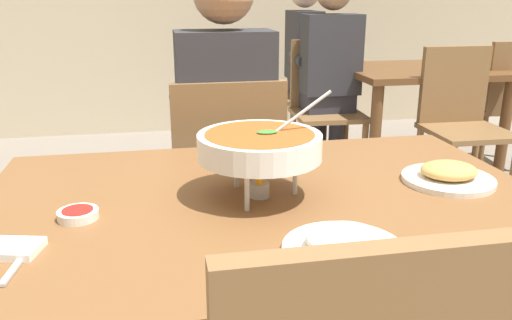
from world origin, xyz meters
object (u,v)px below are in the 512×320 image
at_px(chair_bg_right, 460,116).
at_px(patron_bg_left, 329,66).
at_px(rice_plate, 344,244).
at_px(dining_table_far, 419,87).
at_px(sauce_dish, 78,214).
at_px(chair_bg_left, 325,101).
at_px(chair_bg_middle, 318,88).
at_px(chair_diner_main, 227,176).
at_px(patron_bg_middle, 308,56).
at_px(dining_table_main, 267,232).
at_px(diner_main, 224,116).
at_px(chair_bg_corner, 508,99).
at_px(curry_bowl, 260,146).
at_px(appetizer_plate, 448,175).

relative_size(chair_bg_right, patron_bg_left, 0.69).
relative_size(rice_plate, dining_table_far, 0.24).
height_order(sauce_dish, patron_bg_left, patron_bg_left).
distance_m(chair_bg_left, chair_bg_middle, 0.49).
relative_size(chair_diner_main, rice_plate, 3.75).
height_order(dining_table_far, chair_bg_middle, chair_bg_middle).
height_order(chair_bg_right, patron_bg_left, patron_bg_left).
xyz_separation_m(chair_bg_left, patron_bg_middle, (0.03, 0.52, 0.24)).
bearing_deg(chair_bg_right, dining_table_main, -134.02).
bearing_deg(chair_bg_left, chair_bg_middle, 77.29).
bearing_deg(diner_main, rice_plate, -85.68).
xyz_separation_m(chair_bg_left, chair_bg_corner, (1.24, -0.18, 0.00)).
bearing_deg(chair_bg_left, patron_bg_middle, 86.25).
bearing_deg(chair_bg_right, curry_bowl, -134.59).
height_order(appetizer_plate, dining_table_far, appetizer_plate).
height_order(appetizer_plate, chair_bg_right, chair_bg_right).
bearing_deg(dining_table_far, chair_bg_middle, 133.91).
bearing_deg(dining_table_main, chair_bg_corner, 42.94).
relative_size(rice_plate, sauce_dish, 2.67).
relative_size(rice_plate, patron_bg_middle, 0.18).
xyz_separation_m(dining_table_main, chair_bg_right, (1.49, 1.54, -0.12)).
bearing_deg(patron_bg_left, dining_table_far, -3.38).
bearing_deg(chair_diner_main, chair_bg_corner, 29.57).
bearing_deg(curry_bowl, chair_bg_left, 67.64).
distance_m(appetizer_plate, dining_table_far, 2.27).
distance_m(sauce_dish, dining_table_far, 2.85).
height_order(chair_bg_middle, patron_bg_middle, patron_bg_middle).
xyz_separation_m(chair_bg_middle, patron_bg_middle, (-0.07, 0.04, 0.24)).
distance_m(chair_bg_left, chair_bg_right, 0.86).
height_order(dining_table_far, chair_bg_right, chair_bg_right).
bearing_deg(rice_plate, sauce_dish, 152.79).
distance_m(dining_table_far, patron_bg_left, 0.64).
xyz_separation_m(sauce_dish, chair_bg_middle, (1.40, 2.64, -0.22)).
relative_size(curry_bowl, chair_bg_middle, 0.37).
bearing_deg(diner_main, patron_bg_middle, 64.46).
bearing_deg(sauce_dish, dining_table_main, 5.30).
bearing_deg(dining_table_main, dining_table_far, 54.15).
relative_size(sauce_dish, chair_bg_right, 0.10).
bearing_deg(sauce_dish, chair_bg_corner, 38.10).
bearing_deg(chair_bg_middle, patron_bg_middle, 153.24).
relative_size(diner_main, patron_bg_left, 1.00).
xyz_separation_m(dining_table_main, chair_bg_left, (0.85, 2.12, -0.12)).
relative_size(dining_table_main, patron_bg_middle, 1.06).
distance_m(chair_diner_main, chair_bg_right, 1.69).
bearing_deg(chair_bg_left, diner_main, -122.58).
xyz_separation_m(diner_main, patron_bg_middle, (0.88, 1.85, 0.00)).
xyz_separation_m(sauce_dish, chair_bg_left, (1.29, 2.16, -0.22)).
relative_size(diner_main, chair_bg_corner, 1.46).
bearing_deg(chair_bg_corner, patron_bg_left, 173.10).
distance_m(curry_bowl, chair_bg_left, 2.30).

